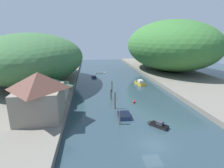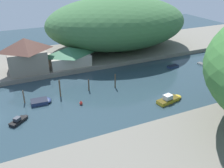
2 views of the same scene
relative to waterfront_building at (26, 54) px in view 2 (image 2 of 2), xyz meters
name	(u,v)px [view 2 (image 2 of 2)]	position (x,y,z in m)	size (l,w,h in m)	color
water_surface	(144,87)	(16.53, 20.92, -5.03)	(130.00, 130.00, 0.00)	#283D47
left_bank	(101,52)	(-7.08, 20.92, -4.51)	(22.00, 120.00, 1.04)	slate
hillside_left	(118,22)	(-8.18, 26.64, 3.21)	(29.30, 41.01, 14.42)	#3D6B3D
waterfront_building	(26,54)	(0.00, 0.00, 0.00)	(7.49, 8.88, 7.71)	gray
boathouse_shed	(69,56)	(0.12, 9.65, -1.68)	(6.56, 10.29, 4.45)	#B2A899
boat_cabin_cruiser	(174,66)	(9.94, 33.59, -4.78)	(1.83, 3.52, 0.52)	navy
boat_yellow_tender	(206,66)	(12.86, 41.19, -4.85)	(4.58, 1.62, 0.38)	white
boat_far_right_bank	(170,99)	(23.69, 22.18, -4.57)	(2.67, 5.83, 1.52)	gold
boat_mid_channel	(42,101)	(14.31, 0.26, -4.69)	(2.39, 3.81, 0.70)	navy
boat_navy_launch	(19,120)	(19.01, -4.19, -4.70)	(3.20, 3.50, 1.06)	black
mooring_post_nearest	(24,97)	(13.03, -2.65, -3.71)	(0.24, 0.24, 2.63)	brown
mooring_post_second	(60,88)	(13.24, 4.03, -3.27)	(0.28, 0.28, 3.52)	brown
mooring_post_middle	(89,85)	(13.17, 9.90, -3.80)	(0.28, 0.28, 2.46)	#4C3D2D
mooring_post_fourth	(115,81)	(14.14, 15.34, -3.50)	(0.26, 0.26, 3.05)	#4C3D2D
channel_buoy_near	(81,103)	(17.95, 6.65, -4.69)	(0.59, 0.59, 0.88)	red
person_on_quay	(76,64)	(2.61, 10.60, -3.02)	(0.23, 0.39, 1.69)	#282D3D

